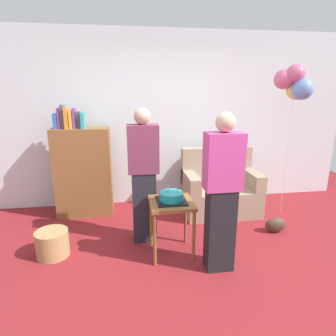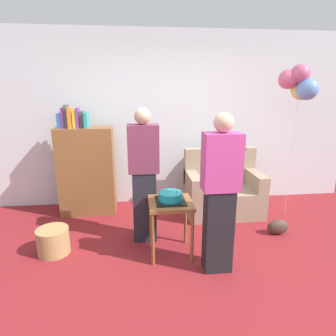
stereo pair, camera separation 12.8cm
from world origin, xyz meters
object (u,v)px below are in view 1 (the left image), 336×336
(bookshelf, at_px, (83,170))
(wicker_basket, at_px, (52,243))
(handbag, at_px, (275,225))
(person_holding_cake, at_px, (222,194))
(balloon_bunch, at_px, (295,84))
(person_blowing_candles, at_px, (144,176))
(side_table, at_px, (171,210))
(birthday_cake, at_px, (171,197))
(couch, at_px, (219,190))

(bookshelf, xyz_separation_m, wicker_basket, (-0.23, -1.12, -0.54))
(bookshelf, bearing_deg, handbag, -21.00)
(handbag, bearing_deg, wicker_basket, -177.13)
(person_holding_cake, height_order, balloon_bunch, balloon_bunch)
(person_blowing_candles, xyz_separation_m, wicker_basket, (-1.06, -0.22, -0.68))
(person_blowing_candles, bearing_deg, bookshelf, 149.11)
(side_table, xyz_separation_m, birthday_cake, (-0.00, 0.00, 0.15))
(person_holding_cake, bearing_deg, bookshelf, -16.69)
(couch, relative_size, handbag, 3.93)
(person_holding_cake, xyz_separation_m, handbag, (0.99, 0.63, -0.73))
(person_holding_cake, bearing_deg, person_blowing_candles, -14.94)
(bookshelf, relative_size, person_blowing_candles, 0.99)
(bookshelf, xyz_separation_m, handbag, (2.54, -0.98, -0.59))
(birthday_cake, distance_m, balloon_bunch, 2.41)
(birthday_cake, bearing_deg, person_holding_cake, -37.47)
(person_blowing_candles, bearing_deg, side_table, -36.06)
(couch, height_order, bookshelf, bookshelf)
(birthday_cake, distance_m, person_holding_cake, 0.58)
(side_table, relative_size, person_blowing_candles, 0.39)
(birthday_cake, relative_size, person_blowing_candles, 0.20)
(couch, bearing_deg, person_blowing_candles, -149.78)
(bookshelf, bearing_deg, person_blowing_candles, -47.41)
(wicker_basket, bearing_deg, bookshelf, 78.38)
(wicker_basket, xyz_separation_m, balloon_bunch, (3.21, 0.76, 1.74))
(wicker_basket, bearing_deg, couch, 22.02)
(balloon_bunch, bearing_deg, couch, 171.29)
(birthday_cake, bearing_deg, side_table, -82.75)
(birthday_cake, distance_m, person_blowing_candles, 0.48)
(side_table, bearing_deg, person_blowing_candles, 127.42)
(birthday_cake, xyz_separation_m, person_holding_cake, (0.45, -0.34, 0.14))
(person_blowing_candles, distance_m, person_holding_cake, 1.01)
(person_blowing_candles, height_order, handbag, person_blowing_candles)
(wicker_basket, height_order, handbag, wicker_basket)
(side_table, xyz_separation_m, person_blowing_candles, (-0.28, 0.36, 0.29))
(couch, relative_size, side_table, 1.72)
(person_holding_cake, relative_size, wicker_basket, 4.53)
(couch, xyz_separation_m, bookshelf, (-2.02, 0.20, 0.35))
(balloon_bunch, bearing_deg, bookshelf, 173.27)
(bookshelf, bearing_deg, balloon_bunch, -6.73)
(person_blowing_candles, height_order, person_holding_cake, same)
(couch, relative_size, bookshelf, 0.68)
(person_holding_cake, xyz_separation_m, balloon_bunch, (1.43, 1.26, 1.06))
(birthday_cake, xyz_separation_m, person_blowing_candles, (-0.28, 0.36, 0.14))
(birthday_cake, bearing_deg, balloon_bunch, 25.93)
(bookshelf, relative_size, balloon_bunch, 0.75)
(bookshelf, xyz_separation_m, side_table, (1.11, -1.26, -0.15))
(bookshelf, height_order, handbag, bookshelf)
(couch, height_order, side_table, couch)
(bookshelf, xyz_separation_m, balloon_bunch, (2.98, -0.35, 1.21))
(couch, relative_size, person_holding_cake, 0.67)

